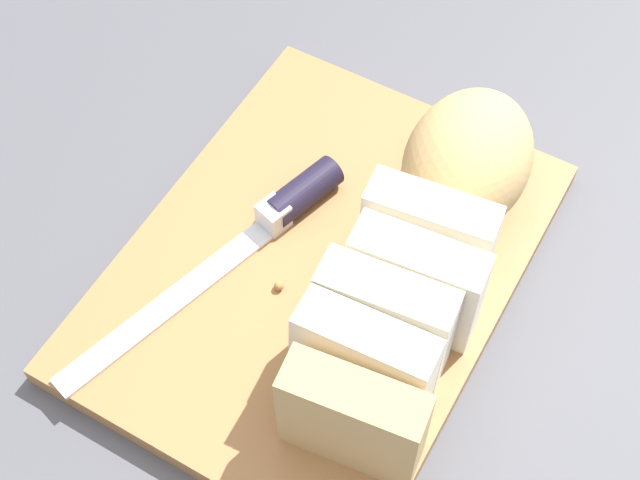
# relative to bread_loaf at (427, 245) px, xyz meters

# --- Properties ---
(ground_plane) EXTENTS (3.00, 3.00, 0.00)m
(ground_plane) POSITION_rel_bread_loaf_xyz_m (0.02, -0.07, -0.06)
(ground_plane) COLOR #4C4C51
(cutting_board) EXTENTS (0.37, 0.28, 0.02)m
(cutting_board) POSITION_rel_bread_loaf_xyz_m (0.02, -0.07, -0.05)
(cutting_board) COLOR #9E6B3D
(cutting_board) RESTS_ON ground_plane
(bread_loaf) EXTENTS (0.31, 0.11, 0.09)m
(bread_loaf) POSITION_rel_bread_loaf_xyz_m (0.00, 0.00, 0.00)
(bread_loaf) COLOR tan
(bread_loaf) RESTS_ON cutting_board
(bread_knife) EXTENTS (0.26, 0.10, 0.03)m
(bread_knife) POSITION_rel_bread_loaf_xyz_m (0.01, -0.12, -0.03)
(bread_knife) COLOR silver
(bread_knife) RESTS_ON cutting_board
(crumb_near_knife) EXTENTS (0.00, 0.00, 0.00)m
(crumb_near_knife) POSITION_rel_bread_loaf_xyz_m (-0.04, -0.02, -0.04)
(crumb_near_knife) COLOR #A8753D
(crumb_near_knife) RESTS_ON cutting_board
(crumb_near_loaf) EXTENTS (0.00, 0.00, 0.00)m
(crumb_near_loaf) POSITION_rel_bread_loaf_xyz_m (-0.03, -0.12, -0.04)
(crumb_near_loaf) COLOR #A8753D
(crumb_near_loaf) RESTS_ON cutting_board
(crumb_stray_left) EXTENTS (0.01, 0.01, 0.01)m
(crumb_stray_left) POSITION_rel_bread_loaf_xyz_m (0.06, -0.09, -0.04)
(crumb_stray_left) COLOR #A8753D
(crumb_stray_left) RESTS_ON cutting_board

